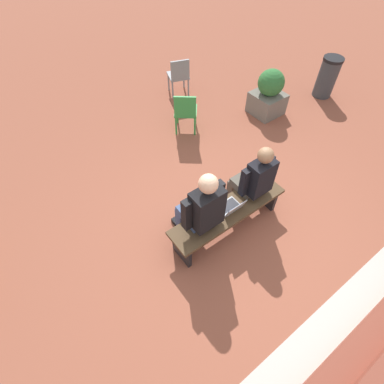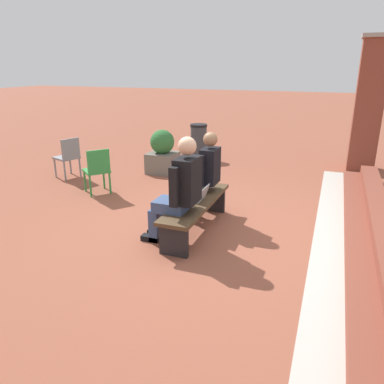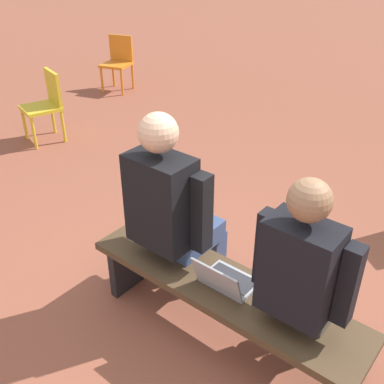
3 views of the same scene
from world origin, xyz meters
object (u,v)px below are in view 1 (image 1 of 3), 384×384
person_student (253,179)px  planter (269,94)px  laptop (231,207)px  litter_bin (327,77)px  person_adult (201,208)px  bench (228,214)px  plastic_chair_near_bench_left (185,110)px  plastic_chair_far_left (179,75)px

person_student → planter: bearing=-141.8°
laptop → litter_bin: (-4.06, -1.46, -0.07)m
person_student → person_adult: (0.91, -0.01, 0.04)m
person_adult → person_student: bearing=179.7°
person_adult → litter_bin: size_ratio=1.66×
bench → person_student: size_ratio=1.35×
person_adult → laptop: size_ratio=4.47×
plastic_chair_near_bench_left → litter_bin: 3.32m
planter → plastic_chair_near_bench_left: bearing=-15.8°
person_adult → plastic_chair_near_bench_left: 2.53m
person_adult → planter: person_adult is taller
bench → person_student: (-0.47, -0.07, 0.36)m
bench → person_adult: bearing=-9.4°
bench → laptop: (-0.03, 0.01, 0.15)m
person_adult → plastic_chair_near_bench_left: (-1.31, -2.15, -0.27)m
person_student → laptop: bearing=10.0°
person_adult → plastic_chair_near_bench_left: person_adult is taller
plastic_chair_near_bench_left → plastic_chair_far_left: 1.33m
litter_bin → bench: bearing=19.4°
plastic_chair_far_left → litter_bin: size_ratio=0.98×
person_adult → laptop: (-0.47, 0.08, -0.25)m
bench → plastic_chair_near_bench_left: 2.38m
bench → laptop: laptop is taller
litter_bin → planter: bearing=-10.8°
laptop → planter: bearing=-145.7°
person_adult → plastic_chair_far_left: person_adult is taller
person_student → plastic_chair_far_left: 3.48m
person_student → laptop: person_student is taller
person_student → litter_bin: size_ratio=1.56×
bench → laptop: 0.15m
bench → planter: planter is taller
person_adult → bench: bearing=170.6°
plastic_chair_far_left → person_student: bearing=72.3°
person_adult → litter_bin: person_adult is taller
bench → plastic_chair_far_left: plastic_chair_far_left is taller
person_student → planter: size_ratio=1.42×
person_student → plastic_chair_near_bench_left: size_ratio=1.59×
person_student → laptop: (0.45, 0.08, -0.21)m
planter → litter_bin: 1.53m
plastic_chair_far_left → litter_bin: 3.21m
plastic_chair_near_bench_left → planter: planter is taller
litter_bin → laptop: bearing=19.7°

